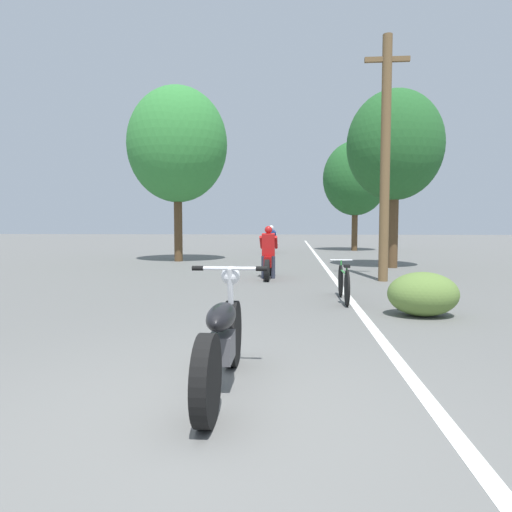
# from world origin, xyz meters

# --- Properties ---
(ground_plane) EXTENTS (120.00, 120.00, 0.00)m
(ground_plane) POSITION_xyz_m (0.00, 0.00, 0.00)
(ground_plane) COLOR #60605E
(lane_stripe_edge) EXTENTS (0.14, 48.00, 0.01)m
(lane_stripe_edge) POSITION_xyz_m (1.76, 12.48, 0.00)
(lane_stripe_edge) COLOR white
(lane_stripe_edge) RESTS_ON ground
(utility_pole) EXTENTS (1.10, 0.24, 6.11)m
(utility_pole) POSITION_xyz_m (2.95, 8.39, 3.14)
(utility_pole) COLOR brown
(utility_pole) RESTS_ON ground
(roadside_tree_right_near) EXTENTS (3.12, 2.81, 5.82)m
(roadside_tree_right_near) POSITION_xyz_m (3.97, 12.03, 4.01)
(roadside_tree_right_near) COLOR #513A23
(roadside_tree_right_near) RESTS_ON ground
(roadside_tree_right_far) EXTENTS (3.49, 3.14, 5.93)m
(roadside_tree_right_far) POSITION_xyz_m (4.03, 21.84, 3.91)
(roadside_tree_right_far) COLOR #513A23
(roadside_tree_right_far) RESTS_ON ground
(roadside_tree_left) EXTENTS (3.84, 3.46, 6.71)m
(roadside_tree_left) POSITION_xyz_m (-3.79, 14.08, 4.49)
(roadside_tree_left) COLOR #513A23
(roadside_tree_left) RESTS_ON ground
(roadside_bush) EXTENTS (1.10, 0.88, 0.70)m
(roadside_bush) POSITION_xyz_m (2.70, 3.93, 0.35)
(roadside_bush) COLOR #5B7A38
(roadside_bush) RESTS_ON ground
(motorcycle_foreground) EXTENTS (0.74, 2.08, 1.05)m
(motorcycle_foreground) POSITION_xyz_m (0.02, 0.51, 0.44)
(motorcycle_foreground) COLOR black
(motorcycle_foreground) RESTS_ON ground
(motorcycle_rider_lead) EXTENTS (0.50, 1.92, 1.40)m
(motorcycle_rider_lead) POSITION_xyz_m (-0.00, 8.76, 0.53)
(motorcycle_rider_lead) COLOR black
(motorcycle_rider_lead) RESTS_ON ground
(motorcycle_rider_far) EXTENTS (0.50, 2.06, 1.39)m
(motorcycle_rider_far) POSITION_xyz_m (-0.43, 19.77, 0.53)
(motorcycle_rider_far) COLOR black
(motorcycle_rider_far) RESTS_ON ground
(bicycle_parked) EXTENTS (0.44, 1.72, 0.75)m
(bicycle_parked) POSITION_xyz_m (1.61, 5.28, 0.35)
(bicycle_parked) COLOR black
(bicycle_parked) RESTS_ON ground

